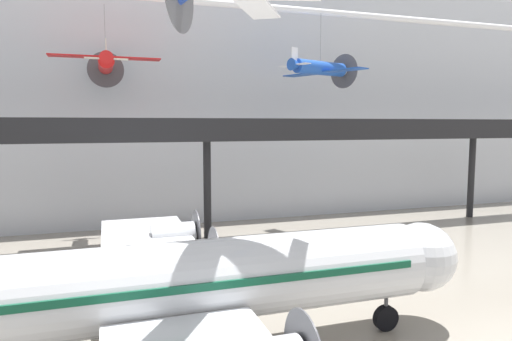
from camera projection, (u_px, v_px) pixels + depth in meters
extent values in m
cube|color=silver|center=(191.00, 99.00, 48.34)|extent=(140.00, 3.00, 26.19)
cube|color=black|center=(209.00, 136.00, 40.36)|extent=(110.00, 3.20, 0.90)
cube|color=black|center=(213.00, 125.00, 38.81)|extent=(110.00, 0.12, 1.10)
cylinder|color=black|center=(207.00, 190.00, 41.77)|extent=(0.70, 0.70, 8.97)
cylinder|color=black|center=(471.00, 178.00, 51.25)|extent=(0.70, 0.70, 8.97)
cylinder|color=silver|center=(208.00, 2.00, 38.94)|extent=(120.00, 0.60, 0.60)
cylinder|color=silver|center=(150.00, 286.00, 19.18)|extent=(25.06, 3.63, 3.59)
sphere|color=silver|center=(421.00, 257.00, 23.48)|extent=(3.52, 3.52, 3.52)
cube|color=#0F4C33|center=(150.00, 278.00, 19.14)|extent=(23.31, 3.70, 0.32)
cube|color=silver|center=(150.00, 245.00, 28.79)|extent=(5.85, 16.03, 0.28)
cylinder|color=silver|center=(187.00, 257.00, 26.01)|extent=(2.92, 1.73, 1.72)
cylinder|color=#4C4C51|center=(214.00, 255.00, 26.51)|extent=(0.06, 3.28, 3.28)
cylinder|color=silver|center=(173.00, 235.00, 31.15)|extent=(2.92, 1.73, 1.72)
cylinder|color=#4C4C51|center=(196.00, 233.00, 31.65)|extent=(0.06, 3.28, 3.28)
cylinder|color=#4C4C51|center=(386.00, 307.00, 23.09)|extent=(0.20, 0.20, 1.21)
cylinder|color=black|center=(386.00, 318.00, 23.15)|extent=(1.30, 0.38, 1.30)
cylinder|color=#4C4C51|center=(152.00, 314.00, 22.22)|extent=(0.20, 0.20, 1.21)
cylinder|color=black|center=(152.00, 326.00, 22.29)|extent=(1.30, 0.38, 1.30)
cylinder|color=red|center=(106.00, 64.00, 38.92)|extent=(1.30, 6.14, 1.42)
cone|color=silver|center=(106.00, 69.00, 41.95)|extent=(1.14, 1.02, 1.14)
cylinder|color=#4C4C51|center=(106.00, 70.00, 42.16)|extent=(3.29, 0.06, 3.29)
cone|color=red|center=(106.00, 58.00, 36.11)|extent=(1.08, 1.67, 1.12)
cube|color=red|center=(106.00, 57.00, 39.21)|extent=(9.24, 1.54, 0.10)
cube|color=silver|center=(106.00, 49.00, 35.69)|extent=(0.06, 0.75, 1.52)
cube|color=silver|center=(106.00, 59.00, 35.76)|extent=(3.30, 0.76, 0.06)
cylinder|color=slate|center=(105.00, 31.00, 38.64)|extent=(0.04, 0.04, 4.32)
cylinder|color=#1E4CAD|center=(320.00, 68.00, 42.12)|extent=(6.15, 3.46, 1.33)
cone|color=white|center=(342.00, 71.00, 44.19)|extent=(1.36, 1.43, 1.14)
cylinder|color=#4C4C51|center=(344.00, 71.00, 44.33)|extent=(1.27, 3.07, 3.29)
cone|color=#1E4CAD|center=(298.00, 65.00, 40.21)|extent=(1.93, 1.61, 1.09)
cube|color=#1E4CAD|center=(323.00, 72.00, 42.40)|extent=(4.83, 9.12, 0.10)
cube|color=white|center=(295.00, 56.00, 39.89)|extent=(0.71, 0.33, 1.52)
cube|color=white|center=(295.00, 65.00, 39.97)|extent=(1.92, 3.33, 0.06)
cylinder|color=slate|center=(321.00, 37.00, 41.84)|extent=(0.04, 0.04, 4.27)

